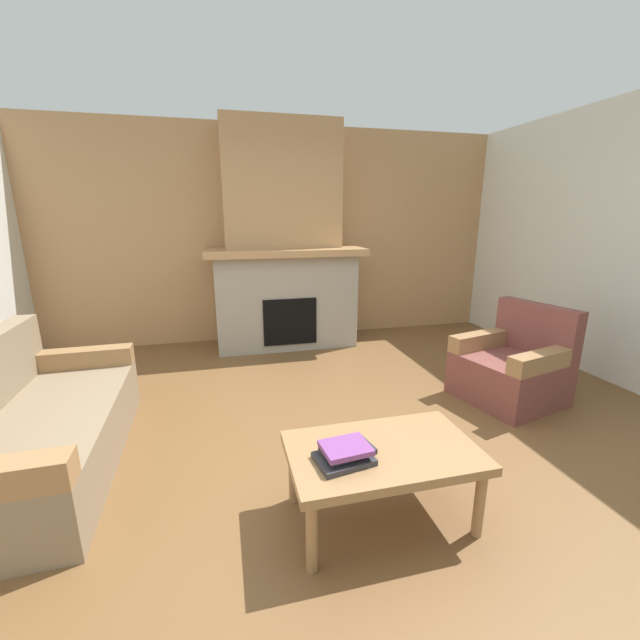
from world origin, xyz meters
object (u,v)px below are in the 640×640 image
at_px(fireplace, 284,253).
at_px(armchair, 513,367).
at_px(couch, 34,430).
at_px(coffee_table, 382,457).

distance_m(fireplace, armchair, 2.86).
height_order(fireplace, couch, fireplace).
height_order(fireplace, coffee_table, fireplace).
xyz_separation_m(fireplace, armchair, (1.73, -2.11, -0.87)).
height_order(couch, armchair, same).
relative_size(fireplace, armchair, 2.94).
relative_size(couch, armchair, 1.99).
bearing_deg(coffee_table, armchair, 32.84).
bearing_deg(couch, armchair, 2.64).
xyz_separation_m(fireplace, couch, (-1.99, -2.28, -0.88)).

